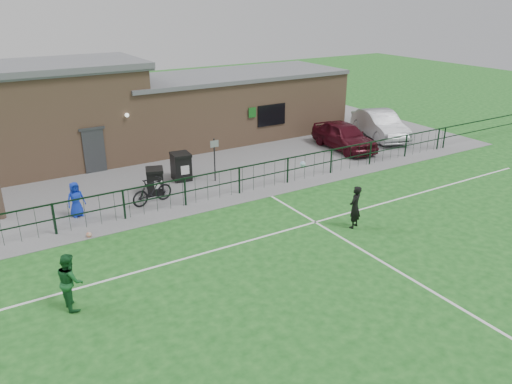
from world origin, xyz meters
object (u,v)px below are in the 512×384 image
sign_post (215,160)px  car_maroon (344,136)px  spectator_child (76,199)px  wheelie_bin_right (181,167)px  wheelie_bin_left (155,182)px  outfield_player (70,281)px  ball_ground (89,235)px  car_silver (380,125)px  bicycle_d (152,191)px

sign_post → car_maroon: (8.33, 0.83, -0.25)m
spectator_child → wheelie_bin_right: bearing=8.9°
wheelie_bin_left → wheelie_bin_right: (1.64, 1.00, 0.07)m
outfield_player → wheelie_bin_right: bearing=-43.2°
sign_post → ball_ground: size_ratio=10.13×
wheelie_bin_right → outfield_player: bearing=-124.3°
wheelie_bin_right → car_silver: size_ratio=0.24×
outfield_player → car_silver: bearing=-69.8°
wheelie_bin_left → outfield_player: (-4.92, -6.73, 0.27)m
wheelie_bin_right → car_silver: (12.89, 0.52, 0.21)m
wheelie_bin_left → bicycle_d: bearing=-98.5°
wheelie_bin_right → outfield_player: (-6.56, -7.72, 0.20)m
wheelie_bin_right → outfield_player: outfield_player is taller
car_maroon → outfield_player: bearing=-150.3°
car_silver → bicycle_d: 15.24m
spectator_child → outfield_player: outfield_player is taller
sign_post → bicycle_d: sign_post is taller
wheelie_bin_left → car_maroon: bearing=22.3°
wheelie_bin_right → outfield_player: size_ratio=0.73×
wheelie_bin_right → sign_post: (1.23, -0.97, 0.42)m
wheelie_bin_right → bicycle_d: wheelie_bin_right is taller
car_silver → wheelie_bin_left: bearing=-155.5°
sign_post → ball_ground: (-6.37, -2.74, -0.92)m
wheelie_bin_left → ball_ground: (-3.51, -2.71, -0.44)m
car_silver → ball_ground: (-18.03, -4.23, -0.72)m
car_silver → spectator_child: 18.08m
wheelie_bin_left → outfield_player: outfield_player is taller
spectator_child → ball_ground: bearing=-102.0°
wheelie_bin_right → car_maroon: size_ratio=0.27×
sign_post → outfield_player: sign_post is taller
bicycle_d → ball_ground: size_ratio=9.24×
car_maroon → car_silver: 3.39m
wheelie_bin_left → outfield_player: bearing=-108.3°
bicycle_d → wheelie_bin_left: bearing=-38.3°
wheelie_bin_right → spectator_child: bearing=-155.5°
car_maroon → ball_ground: car_maroon is taller
wheelie_bin_right → bicycle_d: 2.94m
wheelie_bin_left → car_silver: (14.52, 1.52, 0.28)m
ball_ground → car_maroon: bearing=13.6°
wheelie_bin_left → car_silver: bearing=23.9°
sign_post → ball_ground: bearing=-156.8°
car_maroon → spectator_child: 14.70m
sign_post → car_maroon: size_ratio=0.46×
car_silver → ball_ground: car_silver is taller
bicycle_d → outfield_player: outfield_player is taller
car_silver → sign_post: bearing=-154.2°
wheelie_bin_left → wheelie_bin_right: size_ratio=0.88×
car_silver → wheelie_bin_right: bearing=-159.1°
wheelie_bin_left → spectator_child: (-3.42, -0.69, 0.18)m
sign_post → ball_ground: sign_post is taller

